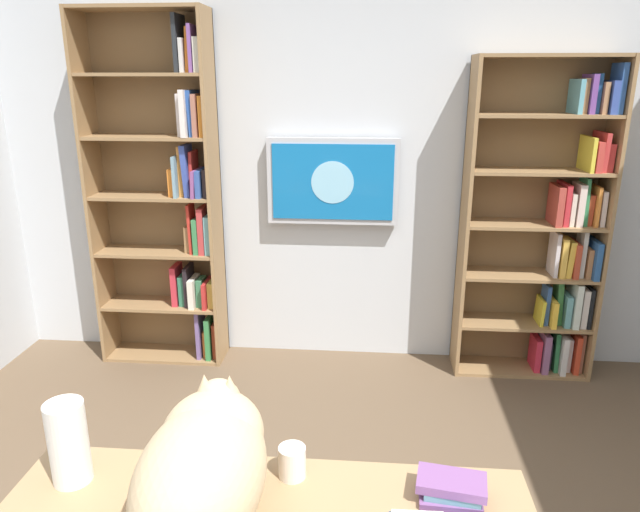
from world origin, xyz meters
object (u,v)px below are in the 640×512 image
Objects in this scene: coffee_mug at (292,462)px; desk_book_stack at (451,488)px; bookshelf_left at (549,233)px; bookshelf_right at (170,198)px; wall_mounted_tv at (333,181)px; cat at (205,463)px; paper_towel_roll at (68,442)px.

desk_book_stack is (-0.45, 0.06, -0.02)m from coffee_mug.
bookshelf_left is 0.88× the size of bookshelf_right.
wall_mounted_tv reaches higher than coffee_mug.
cat is at bearing 41.22° from coffee_mug.
paper_towel_roll is 1.08m from desk_book_stack.
bookshelf_right is 2.68× the size of wall_mounted_tv.
coffee_mug is 0.47× the size of desk_book_stack.
bookshelf_right is at bearing -0.09° from bookshelf_left.
paper_towel_roll is (0.61, 2.27, -0.36)m from wall_mounted_tv.
wall_mounted_tv is at bearing -89.34° from coffee_mug.
bookshelf_left is 1.36m from wall_mounted_tv.
wall_mounted_tv reaches higher than cat.
bookshelf_left is 2.34m from desk_book_stack.
bookshelf_left is 7.86× the size of paper_towel_roll.
bookshelf_right is 2.46m from cat.
bookshelf_right is at bearing -78.87° from paper_towel_roll.
cat is at bearing 110.50° from bookshelf_right.
desk_book_stack is at bearing 124.77° from bookshelf_right.
paper_towel_roll is at bearing 6.28° from coffee_mug.
coffee_mug is (-1.06, 2.12, -0.33)m from bookshelf_right.
wall_mounted_tv reaches higher than desk_book_stack.
cat is (-0.86, 2.30, -0.21)m from bookshelf_right.
paper_towel_roll is at bearing 75.08° from wall_mounted_tv.
bookshelf_right is 11.00× the size of desk_book_stack.
wall_mounted_tv is 2.41m from cat.
desk_book_stack is (0.86, 2.17, -0.17)m from bookshelf_left.
bookshelf_left is 2.38m from bookshelf_right.
coffee_mug is at bearing -7.13° from desk_book_stack.
coffee_mug is (-0.63, -0.07, -0.08)m from paper_towel_roll.
desk_book_stack is (-0.47, 2.26, -0.45)m from wall_mounted_tv.
paper_towel_roll reaches higher than coffee_mug.
bookshelf_left reaches higher than cat.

